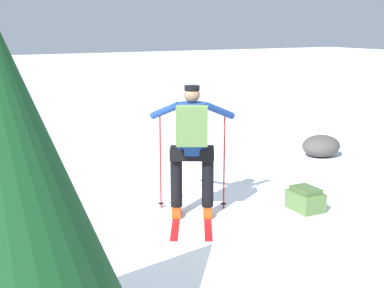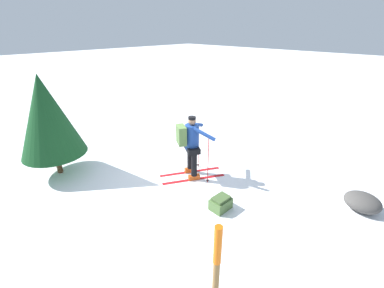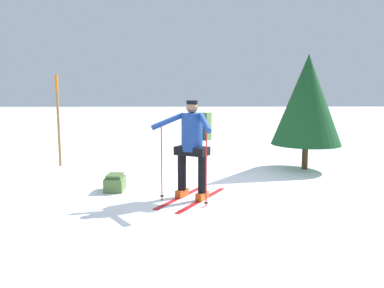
{
  "view_description": "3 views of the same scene",
  "coord_description": "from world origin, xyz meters",
  "views": [
    {
      "loc": [
        2.93,
        5.43,
        2.39
      ],
      "look_at": [
        -0.23,
        -0.24,
        0.94
      ],
      "focal_mm": 50.0,
      "sensor_mm": 36.0,
      "label": 1
    },
    {
      "loc": [
        -4.4,
        3.99,
        3.69
      ],
      "look_at": [
        -0.23,
        -0.24,
        0.94
      ],
      "focal_mm": 24.0,
      "sensor_mm": 36.0,
      "label": 2
    },
    {
      "loc": [
        -0.37,
        -6.48,
        1.81
      ],
      "look_at": [
        -0.23,
        -0.24,
        0.94
      ],
      "focal_mm": 35.0,
      "sensor_mm": 36.0,
      "label": 3
    }
  ],
  "objects": [
    {
      "name": "pine_tree",
      "position": [
        2.5,
        2.18,
        1.63
      ],
      "size": [
        1.61,
        1.61,
        2.68
      ],
      "color": "#4C331E",
      "rests_on": "ground_plane"
    },
    {
      "name": "dropped_backpack",
      "position": [
        -1.64,
        0.3,
        0.15
      ],
      "size": [
        0.35,
        0.46,
        0.31
      ],
      "color": "#4C6B38",
      "rests_on": "ground_plane"
    },
    {
      "name": "ground_plane",
      "position": [
        0.0,
        0.0,
        0.0
      ],
      "size": [
        80.0,
        80.0,
        0.0
      ],
      "primitive_type": "plane",
      "color": "white"
    },
    {
      "name": "skier",
      "position": [
        -0.21,
        -0.21,
        0.98
      ],
      "size": [
        1.32,
        1.71,
        1.67
      ],
      "color": "red",
      "rests_on": "ground_plane"
    },
    {
      "name": "rock_boulder",
      "position": [
        -3.86,
        -1.84,
        0.2
      ],
      "size": [
        0.73,
        0.62,
        0.4
      ],
      "primitive_type": "ellipsoid",
      "color": "#474442",
      "rests_on": "ground_plane"
    }
  ]
}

